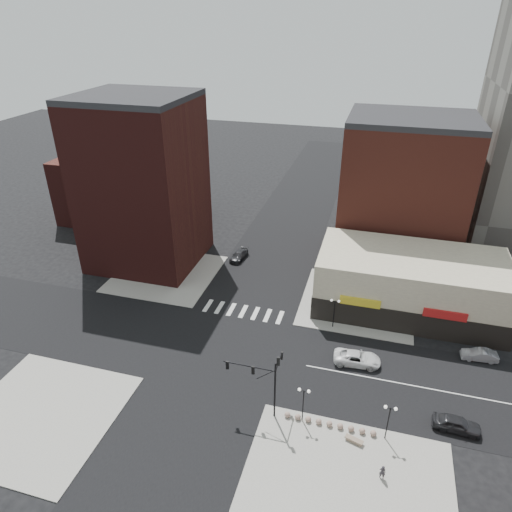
% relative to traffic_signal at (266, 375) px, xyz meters
% --- Properties ---
extents(ground, '(240.00, 240.00, 0.00)m').
position_rel_traffic_signal_xyz_m(ground, '(-7.24, 7.83, -4.96)').
color(ground, black).
rests_on(ground, ground).
extents(road_ew, '(200.00, 14.00, 0.02)m').
position_rel_traffic_signal_xyz_m(road_ew, '(-7.24, 7.83, -4.95)').
color(road_ew, black).
rests_on(road_ew, ground).
extents(road_ns, '(14.00, 200.00, 0.02)m').
position_rel_traffic_signal_xyz_m(road_ns, '(-7.24, 7.83, -4.95)').
color(road_ns, black).
rests_on(road_ns, ground).
extents(sidewalk_nw, '(15.00, 15.00, 0.12)m').
position_rel_traffic_signal_xyz_m(sidewalk_nw, '(-21.74, 22.33, -4.90)').
color(sidewalk_nw, gray).
rests_on(sidewalk_nw, ground).
extents(sidewalk_ne, '(15.00, 15.00, 0.12)m').
position_rel_traffic_signal_xyz_m(sidewalk_ne, '(7.26, 22.33, -4.90)').
color(sidewalk_ne, gray).
rests_on(sidewalk_ne, ground).
extents(sidewalk_se, '(18.00, 14.00, 0.12)m').
position_rel_traffic_signal_xyz_m(sidewalk_se, '(8.76, -6.17, -4.90)').
color(sidewalk_se, gray).
rests_on(sidewalk_se, ground).
extents(sidewalk_sw, '(15.00, 15.00, 0.12)m').
position_rel_traffic_signal_xyz_m(sidewalk_sw, '(-21.74, -6.67, -4.90)').
color(sidewalk_sw, gray).
rests_on(sidewalk_sw, ground).
extents(building_nw, '(16.00, 15.00, 25.00)m').
position_rel_traffic_signal_xyz_m(building_nw, '(-26.24, 26.33, 7.54)').
color(building_nw, '#3B1412').
rests_on(building_nw, ground).
extents(building_nw_low, '(20.00, 18.00, 12.00)m').
position_rel_traffic_signal_xyz_m(building_nw_low, '(-39.24, 41.83, 1.04)').
color(building_nw_low, '#3B1412').
rests_on(building_nw_low, ground).
extents(building_ne_midrise, '(18.00, 15.00, 22.00)m').
position_rel_traffic_signal_xyz_m(building_ne_midrise, '(11.76, 37.33, 6.04)').
color(building_ne_midrise, maroon).
rests_on(building_ne_midrise, ground).
extents(building_ne_row, '(24.20, 12.20, 8.00)m').
position_rel_traffic_signal_xyz_m(building_ne_row, '(13.76, 22.83, -1.66)').
color(building_ne_row, beige).
rests_on(building_ne_row, ground).
extents(traffic_signal, '(5.59, 3.09, 7.77)m').
position_rel_traffic_signal_xyz_m(traffic_signal, '(0.00, 0.00, 0.00)').
color(traffic_signal, black).
rests_on(traffic_signal, ground).
extents(street_lamp_se_a, '(1.22, 0.32, 4.16)m').
position_rel_traffic_signal_xyz_m(street_lamp_se_a, '(3.76, -0.17, -1.67)').
color(street_lamp_se_a, black).
rests_on(street_lamp_se_a, sidewalk_se).
extents(street_lamp_se_b, '(1.22, 0.32, 4.16)m').
position_rel_traffic_signal_xyz_m(street_lamp_se_b, '(11.76, -0.17, -1.67)').
color(street_lamp_se_b, black).
rests_on(street_lamp_se_b, sidewalk_se).
extents(street_lamp_ne, '(1.22, 0.32, 4.16)m').
position_rel_traffic_signal_xyz_m(street_lamp_ne, '(4.76, 15.83, -1.67)').
color(street_lamp_ne, black).
rests_on(street_lamp_ne, sidewalk_ne).
extents(bollard_row, '(8.99, 0.59, 0.59)m').
position_rel_traffic_signal_xyz_m(bollard_row, '(6.46, -0.17, -4.55)').
color(bollard_row, gray).
rests_on(bollard_row, sidewalk_se).
extents(white_suv, '(5.51, 2.85, 1.49)m').
position_rel_traffic_signal_xyz_m(white_suv, '(8.29, 9.81, -4.22)').
color(white_suv, white).
rests_on(white_suv, ground).
extents(dark_sedan_east, '(4.59, 2.03, 1.53)m').
position_rel_traffic_signal_xyz_m(dark_sedan_east, '(18.36, 2.81, -4.19)').
color(dark_sedan_east, black).
rests_on(dark_sedan_east, ground).
extents(silver_sedan, '(4.17, 1.75, 1.34)m').
position_rel_traffic_signal_xyz_m(silver_sedan, '(21.95, 14.33, -4.29)').
color(silver_sedan, gray).
rests_on(silver_sedan, ground).
extents(dark_sedan_north, '(2.38, 4.74, 1.32)m').
position_rel_traffic_signal_xyz_m(dark_sedan_north, '(-12.30, 29.91, -4.30)').
color(dark_sedan_north, black).
rests_on(dark_sedan_north, ground).
extents(pedestrian, '(0.58, 0.41, 1.51)m').
position_rel_traffic_signal_xyz_m(pedestrian, '(11.59, -4.54, -4.09)').
color(pedestrian, '#29262C').
rests_on(pedestrian, sidewalk_se).
extents(stone_bench, '(1.80, 1.01, 0.40)m').
position_rel_traffic_signal_xyz_m(stone_bench, '(8.96, -1.41, -4.63)').
color(stone_bench, '#826E59').
rests_on(stone_bench, sidewalk_se).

